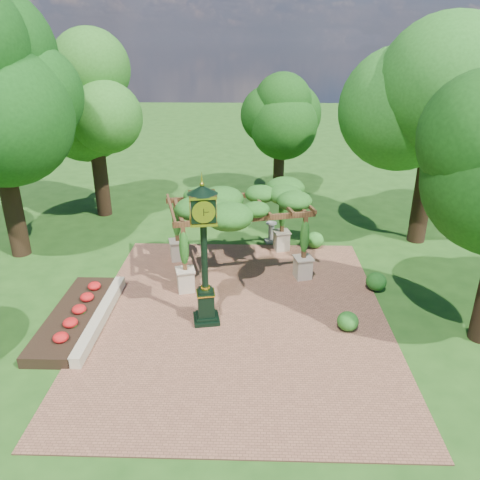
{
  "coord_description": "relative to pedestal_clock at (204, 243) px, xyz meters",
  "views": [
    {
      "loc": [
        0.45,
        -12.7,
        8.73
      ],
      "look_at": [
        0.0,
        2.5,
        2.2
      ],
      "focal_mm": 35.0,
      "sensor_mm": 36.0,
      "label": 1
    }
  ],
  "objects": [
    {
      "name": "sundial",
      "position": [
        2.38,
        6.81,
        -2.46
      ],
      "size": [
        0.61,
        0.61,
        0.96
      ],
      "rotation": [
        0.0,
        0.0,
        0.17
      ],
      "color": "#9A9A92",
      "rests_on": "ground"
    },
    {
      "name": "shrub_front",
      "position": [
        4.63,
        -0.39,
        -2.53
      ],
      "size": [
        0.78,
        0.78,
        0.62
      ],
      "primitive_type": "ellipsoid",
      "rotation": [
        0.0,
        0.0,
        0.13
      ],
      "color": "#22601B",
      "rests_on": "brick_plaza"
    },
    {
      "name": "pergola",
      "position": [
        0.92,
        3.97,
        -0.1
      ],
      "size": [
        6.03,
        4.59,
        3.38
      ],
      "rotation": [
        0.0,
        0.0,
        0.26
      ],
      "color": "#BFAC8E",
      "rests_on": "brick_plaza"
    },
    {
      "name": "shrub_back",
      "position": [
        4.33,
        6.16,
        -2.48
      ],
      "size": [
        0.86,
        0.86,
        0.72
      ],
      "primitive_type": "ellipsoid",
      "rotation": [
        0.0,
        0.0,
        -0.07
      ],
      "color": "#286B1F",
      "rests_on": "brick_plaza"
    },
    {
      "name": "border_wall",
      "position": [
        -3.53,
        -0.14,
        -2.68
      ],
      "size": [
        0.35,
        5.0,
        0.4
      ],
      "primitive_type": "cube",
      "color": "#C6B793",
      "rests_on": "ground"
    },
    {
      "name": "brick_plaza",
      "position": [
        1.07,
        0.36,
        -2.86
      ],
      "size": [
        10.0,
        12.0,
        0.04
      ],
      "primitive_type": "cube",
      "color": "brown",
      "rests_on": "ground"
    },
    {
      "name": "ground",
      "position": [
        1.07,
        -0.64,
        -2.88
      ],
      "size": [
        120.0,
        120.0,
        0.0
      ],
      "primitive_type": "plane",
      "color": "#1E4714",
      "rests_on": "ground"
    },
    {
      "name": "pedestal_clock",
      "position": [
        0.0,
        0.0,
        0.0
      ],
      "size": [
        1.1,
        1.1,
        4.81
      ],
      "rotation": [
        0.0,
        0.0,
        0.18
      ],
      "color": "black",
      "rests_on": "brick_plaza"
    },
    {
      "name": "tree_east_far",
      "position": [
        9.21,
        7.19,
        4.62
      ],
      "size": [
        5.26,
        5.26,
        10.92
      ],
      "color": "black",
      "rests_on": "ground"
    },
    {
      "name": "flower_bed",
      "position": [
        -4.43,
        -0.14,
        -2.7
      ],
      "size": [
        1.5,
        5.0,
        0.36
      ],
      "primitive_type": "cube",
      "color": "red",
      "rests_on": "ground"
    },
    {
      "name": "tree_north",
      "position": [
        3.02,
        14.03,
        2.18
      ],
      "size": [
        3.46,
        3.46,
        7.41
      ],
      "color": "#312013",
      "rests_on": "ground"
    },
    {
      "name": "shrub_mid",
      "position": [
        6.18,
        2.3,
        -2.49
      ],
      "size": [
        0.93,
        0.93,
        0.69
      ],
      "primitive_type": "ellipsoid",
      "rotation": [
        0.0,
        0.0,
        0.25
      ],
      "color": "#1A4D15",
      "rests_on": "brick_plaza"
    },
    {
      "name": "tree_west_far",
      "position": [
        -6.52,
        10.34,
        3.3
      ],
      "size": [
        4.04,
        4.04,
        9.05
      ],
      "color": "black",
      "rests_on": "ground"
    }
  ]
}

